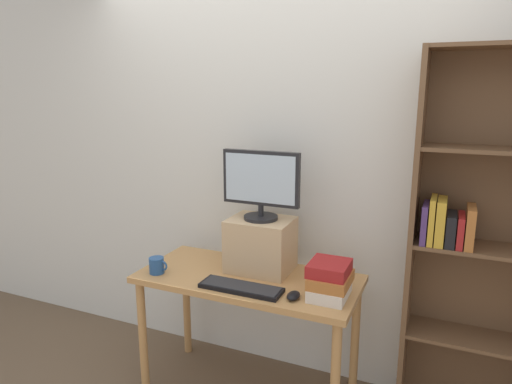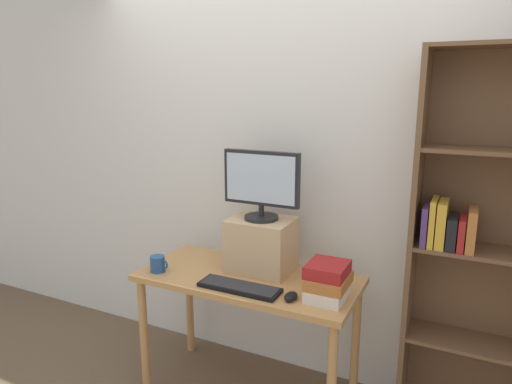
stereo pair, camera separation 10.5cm
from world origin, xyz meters
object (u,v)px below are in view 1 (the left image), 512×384
Objects in this scene: bookshelf_unit at (485,246)px; keyboard at (241,288)px; computer_mouse at (293,296)px; coffee_mug at (157,265)px; desk at (248,292)px; riser_box at (261,245)px; book_stack at (330,280)px; computer_monitor at (261,183)px.

bookshelf_unit is 4.47× the size of keyboard.
computer_mouse is 0.88× the size of coffee_mug.
coffee_mug reaches higher than desk.
keyboard is 0.30m from computer_mouse.
riser_box is 3.10× the size of coffee_mug.
bookshelf_unit reaches higher than keyboard.
computer_mouse is at bearing -152.64° from bookshelf_unit.
keyboard is at bearing -166.00° from book_stack.
book_stack is (0.47, -0.19, -0.07)m from riser_box.
book_stack is at bearing 5.97° from coffee_mug.
computer_monitor is at bearing 76.45° from desk.
riser_box is 0.79× the size of computer_monitor.
riser_box reaches higher than keyboard.
riser_box is 0.45m from computer_mouse.
desk is at bearing 18.86° from coffee_mug.
computer_monitor is 3.92× the size of coffee_mug.
bookshelf_unit is at bearing 21.60° from keyboard.
desk is 3.47× the size of riser_box.
bookshelf_unit is 19.67× the size of computer_mouse.
bookshelf_unit is at bearing 26.03° from book_stack.
book_stack is (0.47, -0.19, -0.44)m from computer_monitor.
desk is at bearing -103.39° from riser_box.
keyboard is (0.01, -0.30, -0.15)m from riser_box.
computer_monitor is at bearing 136.66° from computer_mouse.
coffee_mug is at bearing 179.11° from keyboard.
bookshelf_unit is 1.81m from coffee_mug.
computer_monitor is 0.78m from coffee_mug.
keyboard is at bearing -0.89° from coffee_mug.
bookshelf_unit reaches higher than computer_mouse.
computer_mouse reaches higher than desk.
book_stack reaches higher than coffee_mug.
riser_box is at bearing 158.28° from book_stack.
desk is 12.28× the size of computer_mouse.
bookshelf_unit is at bearing 13.12° from desk.
computer_mouse is (0.31, -0.29, -0.51)m from computer_monitor.
book_stack is at bearing -21.57° from computer_monitor.
computer_monitor is at bearing 158.43° from book_stack.
coffee_mug is (-0.85, -0.00, 0.03)m from computer_mouse.
computer_monitor is at bearing -171.99° from bookshelf_unit.
computer_monitor is 0.60m from keyboard.
computer_mouse is at bearing -43.34° from computer_monitor.
bookshelf_unit is at bearing 7.95° from riser_box.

